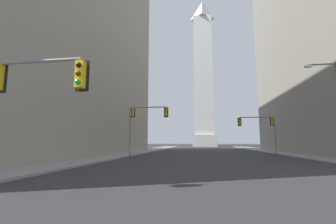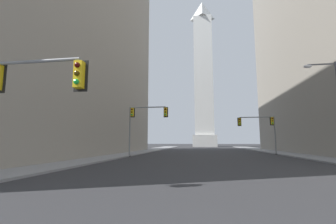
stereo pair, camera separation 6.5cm
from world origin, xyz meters
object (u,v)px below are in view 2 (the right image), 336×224
Objects in this scene: traffic_light_near_left at (20,89)px; traffic_light_mid_right at (262,125)px; obelisk at (203,74)px; traffic_light_mid_left at (142,118)px; street_lamp at (335,102)px.

traffic_light_near_left is 0.93× the size of traffic_light_mid_right.
traffic_light_near_left is at bearing -95.81° from obelisk.
obelisk is 85.80m from traffic_light_near_left.
traffic_light_mid_left is (-8.47, -61.75, -24.43)m from obelisk.
traffic_light_near_left is 32.20m from traffic_light_mid_right.
traffic_light_mid_right is (8.12, -53.87, -24.93)m from obelisk.
obelisk is at bearing 97.62° from street_lamp.
traffic_light_near_left is at bearing -120.64° from traffic_light_mid_right.
traffic_light_mid_left is 20.01m from street_lamp.
traffic_light_mid_right is (16.58, 7.88, -0.51)m from traffic_light_mid_left.
traffic_light_near_left is at bearing -148.37° from street_lamp.
street_lamp reaches higher than traffic_light_near_left.
obelisk is 9.50× the size of traffic_light_mid_left.
obelisk is at bearing 98.57° from traffic_light_mid_right.
traffic_light_mid_left is at bearing 153.59° from street_lamp.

